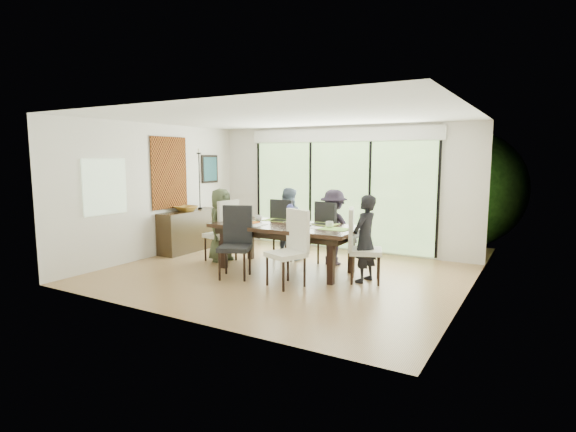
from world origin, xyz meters
The scene contains 62 objects.
floor centered at (0.00, 0.00, -0.01)m, with size 6.00×5.00×0.01m, color brown.
ceiling centered at (0.00, 0.00, 2.71)m, with size 6.00×5.00×0.01m, color white.
wall_back centered at (0.00, 2.51, 1.35)m, with size 6.00×0.02×2.70m, color silver.
wall_front centered at (0.00, -2.51, 1.35)m, with size 6.00×0.02×2.70m, color beige.
wall_left centered at (-3.01, 0.00, 1.35)m, with size 0.02×5.00×2.70m, color silver.
wall_right centered at (3.01, 0.00, 1.35)m, with size 0.02×5.00×2.70m, color silver.
glass_doors centered at (0.00, 2.47, 1.20)m, with size 4.20×0.02×2.30m, color #598C3F.
blinds_header centered at (0.00, 2.46, 2.50)m, with size 4.40×0.06×0.28m, color white.
mullion_a centered at (-2.10, 2.46, 1.20)m, with size 0.05×0.04×2.30m, color black.
mullion_b centered at (-0.70, 2.46, 1.20)m, with size 0.05×0.04×2.30m, color black.
mullion_c centered at (0.70, 2.46, 1.20)m, with size 0.05×0.04×2.30m, color black.
mullion_d centered at (2.10, 2.46, 1.20)m, with size 0.05×0.04×2.30m, color black.
side_window centered at (-2.97, -1.20, 1.50)m, with size 0.02×0.90×1.00m, color #8CAD7F.
deck centered at (0.00, 3.40, -0.05)m, with size 6.00×1.80×0.10m, color #513523.
rail_top centered at (0.00, 4.20, 0.55)m, with size 6.00×0.08×0.06m, color #4F2F21.
foliage_left centered at (-1.80, 5.20, 1.44)m, with size 3.20×3.20×3.20m, color #14380F.
foliage_mid centered at (0.40, 5.80, 1.80)m, with size 4.00×4.00×4.00m, color #14380F.
foliage_right centered at (2.20, 5.00, 1.26)m, with size 2.80×2.80×2.80m, color #14380F.
foliage_far centered at (-0.60, 6.50, 1.62)m, with size 3.60×3.60×3.60m, color #14380F.
table_top centered at (-0.07, 0.31, 0.80)m, with size 2.66×1.22×0.07m, color black.
table_apron centered at (-0.07, 0.31, 0.70)m, with size 2.44×1.00×0.11m, color black.
table_leg_fl centered at (-1.15, -0.12, 0.38)m, with size 0.10×0.10×0.76m, color black.
table_leg_fr centered at (1.01, -0.12, 0.38)m, with size 0.10×0.10×0.76m, color black.
table_leg_bl centered at (-1.15, 0.74, 0.38)m, with size 0.10×0.10×0.76m, color black.
table_leg_br centered at (1.01, 0.74, 0.38)m, with size 0.10×0.10×0.76m, color black.
chair_left_end centered at (-1.57, 0.31, 0.61)m, with size 0.51×0.51×1.22m, color beige, non-canonical shape.
chair_right_end centered at (1.43, 0.31, 0.61)m, with size 0.51×0.51×1.22m, color beige, non-canonical shape.
chair_far_left centered at (-0.52, 1.16, 0.61)m, with size 0.51×0.51×1.22m, color black, non-canonical shape.
chair_far_right centered at (0.48, 1.16, 0.61)m, with size 0.51×0.51×1.22m, color black, non-canonical shape.
chair_near_left centered at (-0.57, -0.56, 0.61)m, with size 0.51×0.51×1.22m, color black, non-canonical shape.
chair_near_right centered at (0.43, -0.56, 0.61)m, with size 0.51×0.51×1.22m, color white, non-canonical shape.
person_left_end centered at (-1.55, 0.31, 0.71)m, with size 0.67×0.42×1.43m, color #3D462E.
person_right_end centered at (1.41, 0.31, 0.71)m, with size 0.67×0.42×1.43m, color black.
person_far_left centered at (-0.52, 1.14, 0.71)m, with size 0.67×0.42×1.43m, color slate.
person_far_right centered at (0.48, 1.14, 0.71)m, with size 0.67×0.42×1.43m, color #231C2A.
placemat_left centered at (-1.02, 0.31, 0.83)m, with size 0.49×0.35×0.01m, color #7DA53B.
placemat_right centered at (0.88, 0.31, 0.83)m, with size 0.49×0.35×0.01m, color #87C646.
placemat_far_l centered at (-0.52, 0.71, 0.83)m, with size 0.49×0.35×0.01m, color #96C345.
placemat_far_r centered at (0.48, 0.71, 0.83)m, with size 0.49×0.35×0.01m, color #94B842.
placemat_paper centered at (-0.62, 0.01, 0.83)m, with size 0.49×0.35×0.01m, color white.
tablet_far_l centered at (-0.42, 0.66, 0.84)m, with size 0.29×0.20×0.01m, color black.
tablet_far_r centered at (0.43, 0.66, 0.84)m, with size 0.27×0.19×0.01m, color black.
papers centered at (0.63, 0.26, 0.83)m, with size 0.33×0.24×0.00m, color white.
platter_base centered at (-0.62, 0.01, 0.85)m, with size 0.29×0.29×0.03m, color white.
platter_snacks centered at (-0.62, 0.01, 0.87)m, with size 0.22×0.22×0.02m, color #C65A17.
vase centered at (-0.02, 0.36, 0.90)m, with size 0.09×0.09×0.13m, color silver.
hyacinth_stems centered at (-0.02, 0.36, 1.03)m, with size 0.04×0.04×0.18m, color #337226.
hyacinth_blooms centered at (-0.02, 0.36, 1.14)m, with size 0.12×0.12×0.12m, color #484DB4.
laptop centered at (-0.92, 0.21, 0.85)m, with size 0.37×0.23×0.03m, color silver.
cup_a centered at (-0.77, 0.46, 0.88)m, with size 0.14×0.14×0.11m, color white.
cup_b centered at (0.08, 0.21, 0.88)m, with size 0.11×0.11×0.10m, color white.
cup_c centered at (0.73, 0.41, 0.88)m, with size 0.14×0.14×0.11m, color white.
book centered at (0.18, 0.36, 0.84)m, with size 0.18×0.25×0.02m, color white.
sideboard centered at (-2.76, 0.74, 0.44)m, with size 0.44×1.56×0.87m, color black.
bowl centered at (-2.76, 0.64, 0.93)m, with size 0.46×0.46×0.11m, color brown.
candlestick_base centered at (-2.76, 1.09, 0.89)m, with size 0.10×0.10×0.04m, color black.
candlestick_shaft centered at (-2.76, 1.09, 1.51)m, with size 0.02×0.02×1.22m, color black.
candlestick_pan centered at (-2.76, 1.09, 2.11)m, with size 0.10×0.10×0.03m, color black.
candle centered at (-2.76, 1.09, 2.17)m, with size 0.03×0.03×0.10m, color silver.
tapestry centered at (-2.97, 0.40, 1.70)m, with size 0.02×1.00×1.50m, color #8B4014.
art_frame centered at (-2.97, 1.70, 1.75)m, with size 0.03×0.55×0.65m, color black.
art_canvas centered at (-2.95, 1.70, 1.75)m, with size 0.01×0.45×0.55m, color #173E4A.
Camera 1 is at (3.94, -6.52, 2.04)m, focal length 28.00 mm.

